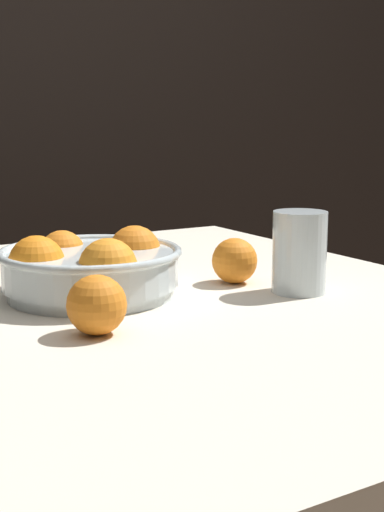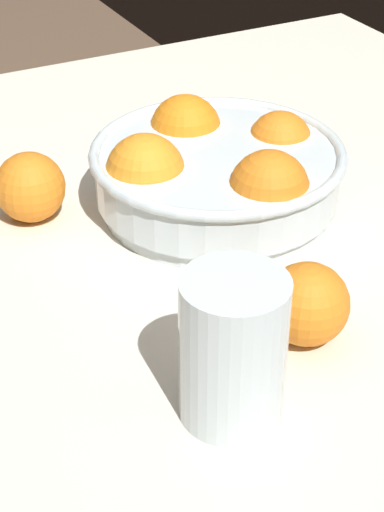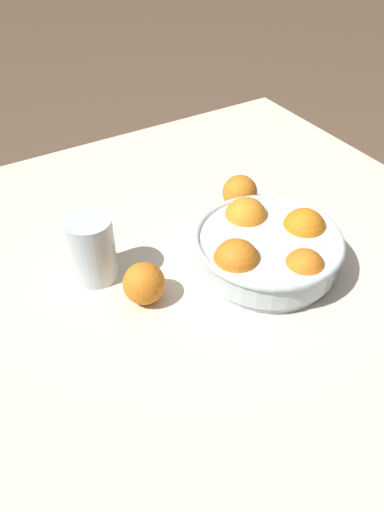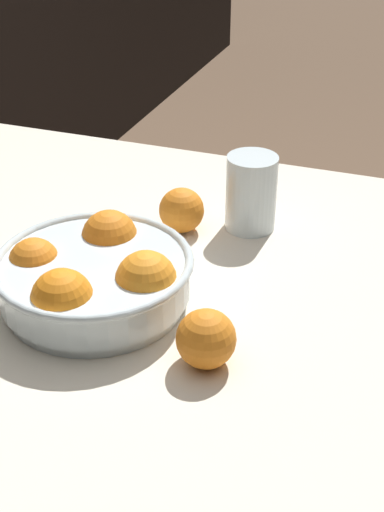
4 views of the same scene
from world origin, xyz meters
TOP-DOWN VIEW (x-y plane):
  - dining_table at (0.00, 0.00)m, footprint 1.02×1.13m
  - fruit_bowl at (-0.03, 0.06)m, footprint 0.27×0.27m
  - juice_glass at (0.25, -0.08)m, footprint 0.08×0.08m
  - orange_loose_near_bowl at (0.20, 0.02)m, footprint 0.07×0.07m
  - orange_loose_front at (-0.10, -0.13)m, footprint 0.07×0.07m

SIDE VIEW (x-z plane):
  - dining_table at x=0.00m, z-range 0.30..1.05m
  - orange_loose_near_bowl at x=0.20m, z-range 0.75..0.83m
  - orange_loose_front at x=-0.10m, z-range 0.75..0.83m
  - fruit_bowl at x=-0.03m, z-range 0.75..0.85m
  - juice_glass at x=0.25m, z-range 0.75..0.87m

